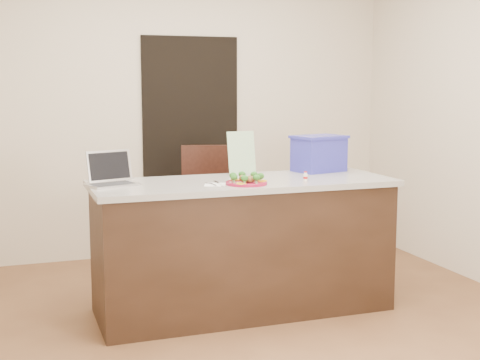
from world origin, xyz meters
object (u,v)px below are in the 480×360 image
object	(u,v)px
napkin	(215,185)
yogurt_bottle	(305,177)
blue_box	(319,153)
chair	(214,202)
plate	(246,183)
laptop	(111,176)
island	(243,246)

from	to	relation	value
napkin	yogurt_bottle	bearing A→B (deg)	-0.94
yogurt_bottle	blue_box	world-z (taller)	blue_box
chair	plate	bearing A→B (deg)	-81.13
yogurt_bottle	laptop	xyz separation A→B (m)	(-1.28, 0.25, 0.03)
plate	laptop	size ratio (longest dim) A/B	0.76
plate	island	bearing A→B (deg)	77.03
yogurt_bottle	laptop	size ratio (longest dim) A/B	0.18
laptop	blue_box	bearing A→B (deg)	-11.96
plate	laptop	world-z (taller)	laptop
chair	yogurt_bottle	bearing A→B (deg)	-58.69
napkin	blue_box	xyz separation A→B (m)	(0.94, 0.40, 0.13)
plate	blue_box	xyz separation A→B (m)	(0.73, 0.44, 0.13)
plate	blue_box	size ratio (longest dim) A/B	0.64
island	napkin	xyz separation A→B (m)	(-0.24, -0.14, 0.46)
island	yogurt_bottle	xyz separation A→B (m)	(0.40, -0.15, 0.48)
laptop	napkin	bearing A→B (deg)	-38.48
island	laptop	world-z (taller)	laptop
laptop	chair	xyz separation A→B (m)	(0.96, 0.83, -0.37)
island	napkin	world-z (taller)	napkin
plate	yogurt_bottle	distance (m)	0.44
napkin	yogurt_bottle	world-z (taller)	yogurt_bottle
plate	napkin	distance (m)	0.21
napkin	chair	bearing A→B (deg)	73.32
island	laptop	size ratio (longest dim) A/B	5.72
yogurt_bottle	chair	bearing A→B (deg)	106.29
island	chair	world-z (taller)	chair
island	napkin	size ratio (longest dim) A/B	15.32
napkin	yogurt_bottle	xyz separation A→B (m)	(0.64, -0.01, 0.02)
napkin	laptop	distance (m)	0.68
plate	chair	distance (m)	1.17
napkin	chair	size ratio (longest dim) A/B	0.13
laptop	plate	bearing A→B (deg)	-36.26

